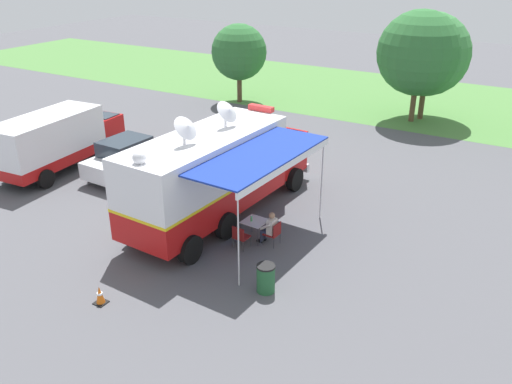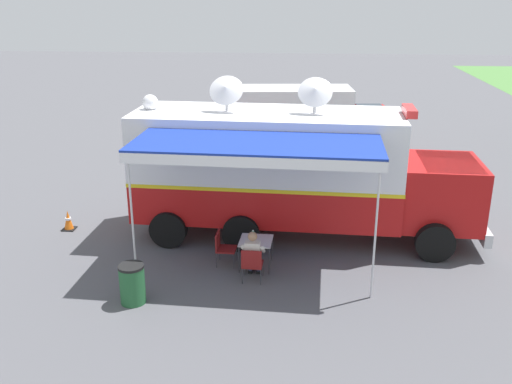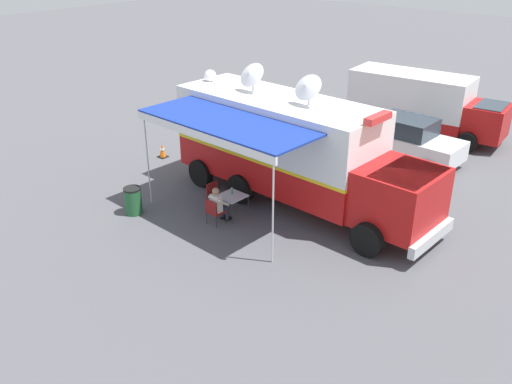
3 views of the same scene
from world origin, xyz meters
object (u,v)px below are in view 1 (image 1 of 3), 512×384
object	(u,v)px
seated_responder	(270,227)
traffic_cone	(100,295)
command_truck	(219,170)
trash_bin	(266,278)
car_behind_truck	(128,157)
folding_chair_at_table	(274,232)
folding_chair_beside_table	(240,236)
water_bottle	(251,218)
support_truck	(57,141)
folding_table	(255,222)

from	to	relation	value
seated_responder	traffic_cone	distance (m)	6.15
command_truck	seated_responder	world-z (taller)	command_truck
trash_bin	car_behind_truck	xyz separation A→B (m)	(-9.95, 4.72, 0.42)
folding_chair_at_table	folding_chair_beside_table	world-z (taller)	same
seated_responder	car_behind_truck	distance (m)	8.90
water_bottle	support_truck	size ratio (longest dim) A/B	0.03
folding_chair_at_table	seated_responder	bearing A→B (deg)	177.48
command_truck	water_bottle	world-z (taller)	command_truck
seated_responder	trash_bin	distance (m)	2.89
command_truck	folding_chair_beside_table	distance (m)	3.01
folding_chair_beside_table	traffic_cone	distance (m)	5.11
command_truck	water_bottle	distance (m)	2.48
water_bottle	folding_chair_at_table	xyz separation A→B (m)	(0.89, 0.05, -0.32)
command_truck	car_behind_truck	size ratio (longest dim) A/B	2.25
car_behind_truck	folding_chair_at_table	bearing A→B (deg)	-13.82
car_behind_truck	traffic_cone	bearing A→B (deg)	-51.89
folding_chair_beside_table	trash_bin	world-z (taller)	trash_bin
folding_chair_beside_table	seated_responder	world-z (taller)	seated_responder
seated_responder	folding_chair_beside_table	bearing A→B (deg)	-129.92
command_truck	traffic_cone	xyz separation A→B (m)	(0.15, -6.48, -1.67)
support_truck	water_bottle	bearing A→B (deg)	-5.90
folding_chair_at_table	traffic_cone	world-z (taller)	folding_chair_at_table
folding_table	folding_chair_beside_table	bearing A→B (deg)	-95.56
trash_bin	folding_chair_at_table	bearing A→B (deg)	113.90
folding_chair_at_table	car_behind_truck	xyz separation A→B (m)	(-8.82, 2.17, 0.37)
car_behind_truck	support_truck	bearing A→B (deg)	-162.24
command_truck	folding_table	size ratio (longest dim) A/B	11.49
command_truck	folding_table	world-z (taller)	command_truck
trash_bin	support_truck	size ratio (longest dim) A/B	0.13
folding_table	car_behind_truck	size ratio (longest dim) A/B	0.20
trash_bin	traffic_cone	size ratio (longest dim) A/B	1.57
folding_table	support_truck	distance (m)	11.40
seated_responder	traffic_cone	xyz separation A→B (m)	(-2.55, -5.59, -0.37)
command_truck	support_truck	world-z (taller)	command_truck
water_bottle	car_behind_truck	xyz separation A→B (m)	(-7.92, 2.22, 0.05)
folding_table	water_bottle	size ratio (longest dim) A/B	3.73
support_truck	folding_chair_beside_table	bearing A→B (deg)	-9.75
folding_table	command_truck	bearing A→B (deg)	157.26
trash_bin	seated_responder	bearing A→B (deg)	117.26
folding_chair_at_table	trash_bin	xyz separation A→B (m)	(1.13, -2.55, -0.06)
seated_responder	car_behind_truck	world-z (taller)	car_behind_truck
water_bottle	folding_chair_at_table	world-z (taller)	water_bottle
water_bottle	folding_chair_at_table	bearing A→B (deg)	3.15
support_truck	car_behind_truck	world-z (taller)	support_truck
folding_chair_at_table	seated_responder	size ratio (longest dim) A/B	0.70
traffic_cone	seated_responder	bearing A→B (deg)	65.43
support_truck	command_truck	bearing A→B (deg)	-1.28
car_behind_truck	folding_chair_beside_table	bearing A→B (deg)	-20.64
support_truck	car_behind_truck	xyz separation A→B (m)	(3.30, 1.06, -0.51)
folding_table	folding_chair_at_table	xyz separation A→B (m)	(0.80, -0.03, -0.16)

